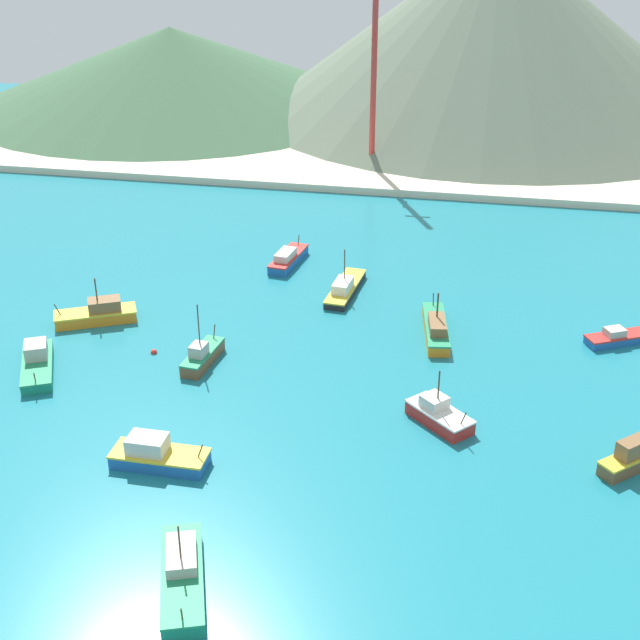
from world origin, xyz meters
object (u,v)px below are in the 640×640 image
object	(u,v)px
fishing_boat_2	(157,455)
fishing_boat_8	(182,575)
fishing_boat_0	(98,314)
fishing_boat_5	(436,328)
buoy_0	(154,352)
fishing_boat_6	(345,288)
fishing_boat_7	(288,259)
fishing_boat_11	(202,356)
radio_tower	(374,62)
fishing_boat_10	(439,414)
fishing_boat_1	(621,337)
fishing_boat_3	(37,363)
fishing_boat_4	(639,455)

from	to	relation	value
fishing_boat_2	fishing_boat_8	distance (m)	15.35
fishing_boat_0	fishing_boat_5	world-z (taller)	fishing_boat_0
buoy_0	fishing_boat_6	bearing A→B (deg)	47.12
fishing_boat_7	fishing_boat_0	bearing A→B (deg)	-130.68
fishing_boat_7	fishing_boat_11	bearing A→B (deg)	-95.80
fishing_boat_8	radio_tower	bearing A→B (deg)	90.50
fishing_boat_5	fishing_boat_10	bearing A→B (deg)	-84.70
fishing_boat_5	radio_tower	xyz separation A→B (m)	(-16.07, 60.35, 17.94)
fishing_boat_6	fishing_boat_7	distance (m)	11.84
fishing_boat_1	fishing_boat_5	xyz separation A→B (m)	(-20.39, -2.32, 0.30)
fishing_boat_6	radio_tower	xyz separation A→B (m)	(-4.04, 51.27, 18.12)
fishing_boat_3	fishing_boat_8	size ratio (longest dim) A/B	0.91
fishing_boat_3	fishing_boat_4	bearing A→B (deg)	-4.98
fishing_boat_3	fishing_boat_10	size ratio (longest dim) A/B	1.46
fishing_boat_8	buoy_0	distance (m)	36.09
fishing_boat_10	fishing_boat_7	bearing A→B (deg)	123.25
buoy_0	fishing_boat_7	bearing A→B (deg)	71.83
fishing_boat_4	fishing_boat_6	distance (m)	43.79
fishing_boat_10	fishing_boat_0	bearing A→B (deg)	161.24
fishing_boat_3	buoy_0	size ratio (longest dim) A/B	14.73
fishing_boat_2	fishing_boat_3	bearing A→B (deg)	143.84
fishing_boat_6	fishing_boat_11	world-z (taller)	fishing_boat_11
fishing_boat_0	fishing_boat_6	xyz separation A→B (m)	(26.98, 13.23, -0.26)
fishing_boat_2	fishing_boat_7	xyz separation A→B (m)	(1.15, 46.19, -0.15)
fishing_boat_2	buoy_0	bearing A→B (deg)	111.68
fishing_boat_2	fishing_boat_6	size ratio (longest dim) A/B	0.76
fishing_boat_8	radio_tower	distance (m)	105.01
fishing_boat_0	fishing_boat_2	bearing A→B (deg)	-56.45
fishing_boat_10	radio_tower	distance (m)	82.28
fishing_boat_8	fishing_boat_11	distance (m)	32.91
fishing_boat_2	fishing_boat_10	size ratio (longest dim) A/B	1.23
fishing_boat_2	fishing_boat_4	xyz separation A→B (m)	(41.71, 8.15, 0.06)
fishing_boat_1	fishing_boat_7	size ratio (longest dim) A/B	0.91
fishing_boat_0	buoy_0	world-z (taller)	fishing_boat_0
fishing_boat_3	radio_tower	xyz separation A→B (m)	(24.45, 76.44, 17.98)
fishing_boat_8	fishing_boat_11	world-z (taller)	fishing_boat_11
fishing_boat_3	fishing_boat_11	distance (m)	17.25
fishing_boat_3	fishing_boat_5	size ratio (longest dim) A/B	0.90
fishing_boat_2	fishing_boat_6	bearing A→B (deg)	75.19
fishing_boat_7	radio_tower	world-z (taller)	radio_tower
fishing_boat_0	fishing_boat_10	world-z (taller)	fishing_boat_10
fishing_boat_1	fishing_boat_4	bearing A→B (deg)	-92.18
fishing_boat_0	fishing_boat_7	bearing A→B (deg)	49.32
fishing_boat_0	fishing_boat_7	xyz separation A→B (m)	(17.94, 20.87, -0.16)
fishing_boat_11	buoy_0	distance (m)	6.15
fishing_boat_0	fishing_boat_11	world-z (taller)	fishing_boat_11
fishing_boat_3	fishing_boat_7	world-z (taller)	fishing_boat_3
fishing_boat_5	fishing_boat_10	world-z (taller)	fishing_boat_10
fishing_boat_5	fishing_boat_11	xyz separation A→B (m)	(-23.93, -11.38, 0.00)
fishing_boat_2	fishing_boat_4	world-z (taller)	fishing_boat_4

